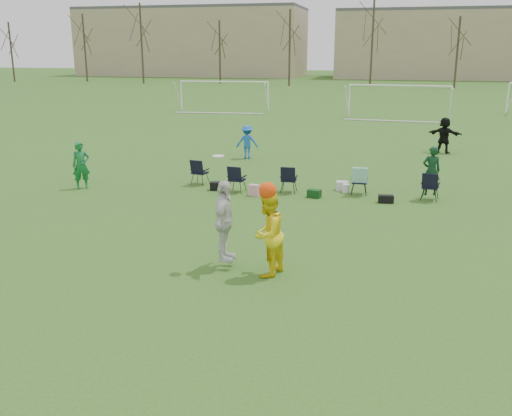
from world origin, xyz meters
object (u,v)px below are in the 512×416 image
(fielder_green_near, at_px, (81,165))
(fielder_black, at_px, (444,135))
(fielder_blue, at_px, (247,142))
(goal_mid, at_px, (399,92))
(goal_left, at_px, (224,88))
(center_contest, at_px, (249,228))

(fielder_green_near, relative_size, fielder_black, 0.98)
(fielder_blue, height_order, fielder_black, fielder_black)
(fielder_blue, bearing_deg, goal_mid, -124.17)
(fielder_green_near, distance_m, goal_left, 27.45)
(fielder_green_near, height_order, center_contest, center_contest)
(center_contest, height_order, goal_mid, center_contest)
(fielder_green_near, xyz_separation_m, goal_left, (-2.78, 27.29, 1.06))
(goal_mid, bearing_deg, fielder_blue, -106.78)
(fielder_blue, xyz_separation_m, fielder_black, (9.08, 3.68, 0.11))
(goal_left, bearing_deg, fielder_black, -50.12)
(center_contest, bearing_deg, goal_mid, 84.28)
(fielder_green_near, bearing_deg, fielder_blue, 21.15)
(center_contest, distance_m, goal_left, 35.46)
(fielder_green_near, relative_size, center_contest, 0.65)
(fielder_black, height_order, goal_mid, goal_mid)
(fielder_black, height_order, goal_left, goal_left)
(goal_mid, bearing_deg, fielder_green_near, -109.93)
(center_contest, bearing_deg, fielder_blue, 104.84)
(fielder_black, bearing_deg, fielder_blue, 40.95)
(fielder_black, height_order, center_contest, center_contest)
(fielder_blue, bearing_deg, center_contest, 91.45)
(fielder_blue, height_order, goal_mid, goal_mid)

